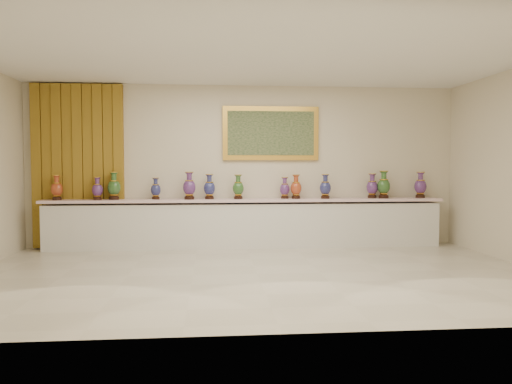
{
  "coord_description": "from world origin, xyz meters",
  "views": [
    {
      "loc": [
        -0.62,
        -6.84,
        1.5
      ],
      "look_at": [
        0.14,
        1.7,
        1.05
      ],
      "focal_mm": 35.0,
      "sensor_mm": 36.0,
      "label": 1
    }
  ],
  "objects_px": {
    "vase_0": "(57,189)",
    "vase_2": "(114,187)",
    "vase_1": "(97,190)",
    "counter": "(246,224)"
  },
  "relations": [
    {
      "from": "vase_0",
      "to": "vase_2",
      "type": "distance_m",
      "value": 0.99
    },
    {
      "from": "vase_1",
      "to": "vase_2",
      "type": "bearing_deg",
      "value": 10.99
    },
    {
      "from": "counter",
      "to": "vase_1",
      "type": "relative_size",
      "value": 17.82
    },
    {
      "from": "vase_1",
      "to": "counter",
      "type": "bearing_deg",
      "value": 1.22
    },
    {
      "from": "vase_0",
      "to": "vase_2",
      "type": "relative_size",
      "value": 0.89
    },
    {
      "from": "vase_0",
      "to": "vase_2",
      "type": "xyz_separation_m",
      "value": [
        0.99,
        0.02,
        0.02
      ]
    },
    {
      "from": "counter",
      "to": "vase_0",
      "type": "xyz_separation_m",
      "value": [
        -3.36,
        -0.02,
        0.66
      ]
    },
    {
      "from": "counter",
      "to": "vase_2",
      "type": "xyz_separation_m",
      "value": [
        -2.37,
        -0.0,
        0.69
      ]
    },
    {
      "from": "vase_0",
      "to": "vase_1",
      "type": "height_order",
      "value": "vase_0"
    },
    {
      "from": "vase_1",
      "to": "vase_0",
      "type": "bearing_deg",
      "value": 177.43
    }
  ]
}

